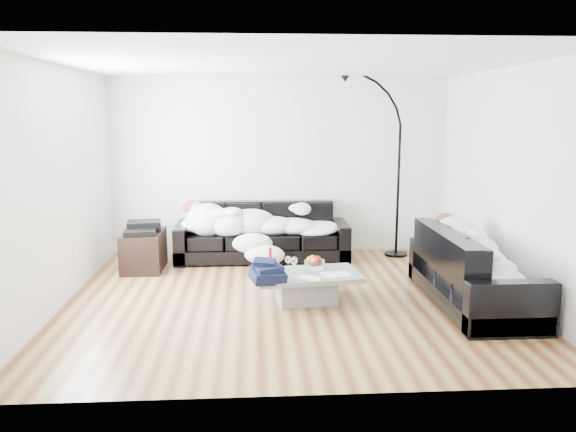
{
  "coord_description": "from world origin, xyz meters",
  "views": [
    {
      "loc": [
        -0.4,
        -6.12,
        2.08
      ],
      "look_at": [
        0.0,
        0.3,
        0.9
      ],
      "focal_mm": 35.0,
      "sensor_mm": 36.0,
      "label": 1
    }
  ],
  "objects": [
    {
      "name": "wall_right",
      "position": [
        2.5,
        0.0,
        1.3
      ],
      "size": [
        0.02,
        4.5,
        2.6
      ],
      "primitive_type": "cube",
      "color": "silver",
      "rests_on": "ground"
    },
    {
      "name": "wine_glass_a",
      "position": [
        -0.02,
        -0.03,
        0.42
      ],
      "size": [
        0.08,
        0.08,
        0.16
      ],
      "primitive_type": "cylinder",
      "rotation": [
        0.0,
        0.0,
        0.11
      ],
      "color": "white",
      "rests_on": "coffee_table"
    },
    {
      "name": "newspaper_b",
      "position": [
        0.19,
        -0.36,
        0.34
      ],
      "size": [
        0.3,
        0.27,
        0.01
      ],
      "primitive_type": "cube",
      "rotation": [
        0.0,
        0.0,
        -0.48
      ],
      "color": "silver",
      "rests_on": "coffee_table"
    },
    {
      "name": "wine_glass_b",
      "position": [
        -0.16,
        -0.1,
        0.43
      ],
      "size": [
        0.1,
        0.1,
        0.18
      ],
      "primitive_type": "cylinder",
      "rotation": [
        0.0,
        0.0,
        0.3
      ],
      "color": "white",
      "rests_on": "coffee_table"
    },
    {
      "name": "candle_right",
      "position": [
        -0.21,
        0.07,
        0.45
      ],
      "size": [
        0.04,
        0.04,
        0.23
      ],
      "primitive_type": "cylinder",
      "rotation": [
        0.0,
        0.0,
        -0.04
      ],
      "color": "maroon",
      "rests_on": "coffee_table"
    },
    {
      "name": "wine_glass_c",
      "position": [
        0.04,
        -0.15,
        0.43
      ],
      "size": [
        0.09,
        0.09,
        0.18
      ],
      "primitive_type": "cylinder",
      "rotation": [
        0.0,
        0.0,
        0.16
      ],
      "color": "white",
      "rests_on": "coffee_table"
    },
    {
      "name": "sleeper_right",
      "position": [
        2.0,
        -0.32,
        0.63
      ],
      "size": [
        0.73,
        1.74,
        0.42
      ],
      "primitive_type": null,
      "rotation": [
        0.0,
        0.0,
        1.57
      ],
      "color": "silver",
      "rests_on": "sofa_right"
    },
    {
      "name": "wall_left",
      "position": [
        -2.5,
        0.0,
        1.3
      ],
      "size": [
        0.02,
        4.5,
        2.6
      ],
      "primitive_type": "cube",
      "color": "silver",
      "rests_on": "ground"
    },
    {
      "name": "floor_lamp",
      "position": [
        1.71,
        1.88,
        1.18
      ],
      "size": [
        0.88,
        0.4,
        2.36
      ],
      "primitive_type": null,
      "rotation": [
        0.0,
        0.0,
        -0.07
      ],
      "color": "black",
      "rests_on": "ground"
    },
    {
      "name": "shoes",
      "position": [
        0.36,
        0.16,
        0.05
      ],
      "size": [
        0.46,
        0.38,
        0.09
      ],
      "primitive_type": null,
      "rotation": [
        0.0,
        0.0,
        -0.24
      ],
      "color": "#472311",
      "rests_on": "ground"
    },
    {
      "name": "sofa_right",
      "position": [
        2.0,
        -0.32,
        0.41
      ],
      "size": [
        0.87,
        2.03,
        0.82
      ],
      "primitive_type": "cube",
      "rotation": [
        0.0,
        0.0,
        1.57
      ],
      "color": "black",
      "rests_on": "ground"
    },
    {
      "name": "fruit_bowl",
      "position": [
        0.29,
        0.05,
        0.41
      ],
      "size": [
        0.29,
        0.29,
        0.14
      ],
      "primitive_type": "cylinder",
      "rotation": [
        0.0,
        0.0,
        -0.3
      ],
      "color": "white",
      "rests_on": "coffee_table"
    },
    {
      "name": "sleeper_back",
      "position": [
        -0.28,
        1.72,
        0.63
      ],
      "size": [
        2.08,
        0.72,
        0.42
      ],
      "primitive_type": null,
      "color": "silver",
      "rests_on": "sofa_back"
    },
    {
      "name": "ceiling",
      "position": [
        0.0,
        0.0,
        2.6
      ],
      "size": [
        5.0,
        5.0,
        0.0
      ],
      "primitive_type": "plane",
      "color": "white",
      "rests_on": "ground"
    },
    {
      "name": "candle_left",
      "position": [
        -0.22,
        0.08,
        0.46
      ],
      "size": [
        0.06,
        0.06,
        0.24
      ],
      "primitive_type": "cylinder",
      "rotation": [
        0.0,
        0.0,
        0.34
      ],
      "color": "maroon",
      "rests_on": "coffee_table"
    },
    {
      "name": "sofa_back",
      "position": [
        -0.28,
        1.77,
        0.4
      ],
      "size": [
        2.45,
        0.85,
        0.8
      ],
      "primitive_type": "cube",
      "color": "black",
      "rests_on": "ground"
    },
    {
      "name": "wall_back",
      "position": [
        0.0,
        2.25,
        1.3
      ],
      "size": [
        5.0,
        0.02,
        2.6
      ],
      "primitive_type": "cube",
      "color": "silver",
      "rests_on": "ground"
    },
    {
      "name": "ground",
      "position": [
        0.0,
        0.0,
        0.0
      ],
      "size": [
        5.0,
        5.0,
        0.0
      ],
      "primitive_type": "plane",
      "color": "brown",
      "rests_on": "ground"
    },
    {
      "name": "stereo",
      "position": [
        -1.88,
        1.32,
        0.58
      ],
      "size": [
        0.49,
        0.4,
        0.13
      ],
      "primitive_type": "cube",
      "rotation": [
        0.0,
        0.0,
        0.15
      ],
      "color": "black",
      "rests_on": "av_cabinet"
    },
    {
      "name": "navy_jacket",
      "position": [
        -0.27,
        -0.39,
        0.51
      ],
      "size": [
        0.38,
        0.33,
        0.18
      ],
      "primitive_type": null,
      "rotation": [
        0.0,
        0.0,
        0.05
      ],
      "color": "black",
      "rests_on": "coffee_table"
    },
    {
      "name": "newspaper_a",
      "position": [
        0.49,
        -0.24,
        0.34
      ],
      "size": [
        0.34,
        0.28,
        0.01
      ],
      "primitive_type": "cube",
      "rotation": [
        0.0,
        0.0,
        0.14
      ],
      "color": "silver",
      "rests_on": "coffee_table"
    },
    {
      "name": "teal_cushion",
      "position": [
        1.94,
        0.31,
        0.72
      ],
      "size": [
        0.42,
        0.38,
        0.2
      ],
      "primitive_type": "ellipsoid",
      "rotation": [
        0.0,
        0.0,
        0.24
      ],
      "color": "#0B514E",
      "rests_on": "sofa_right"
    },
    {
      "name": "av_cabinet",
      "position": [
        -1.88,
        1.32,
        0.26
      ],
      "size": [
        0.52,
        0.76,
        0.52
      ],
      "primitive_type": "cube",
      "rotation": [
        0.0,
        0.0,
        0.01
      ],
      "color": "black",
      "rests_on": "ground"
    },
    {
      "name": "coffee_table",
      "position": [
        0.18,
        -0.15,
        0.17
      ],
      "size": [
        1.24,
        0.82,
        0.34
      ],
      "primitive_type": "cube",
      "rotation": [
        0.0,
        0.0,
        0.14
      ],
      "color": "#939699",
      "rests_on": "ground"
    }
  ]
}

